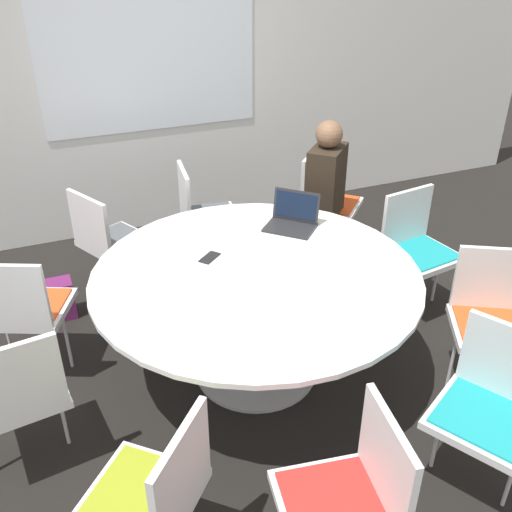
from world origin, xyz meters
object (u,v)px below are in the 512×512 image
chair_0 (325,196)px  chair_9 (417,242)px  chair_2 (108,236)px  laptop (293,218)px  chair_8 (492,313)px  chair_6 (351,493)px  cell_phone (210,257)px  handbag (47,302)px  chair_7 (491,401)px  person_0 (328,186)px  chair_3 (24,305)px  chair_5 (154,492)px  chair_4 (16,391)px  chair_1 (202,210)px

chair_0 → chair_9: bearing=57.2°
chair_0 → chair_2: 1.76m
laptop → chair_8: bearing=-9.0°
chair_2 → chair_6: size_ratio=1.00×
cell_phone → handbag: 1.38m
laptop → cell_phone: size_ratio=2.59×
chair_7 → person_0: bearing=-36.4°
handbag → chair_9: bearing=-18.3°
chair_6 → laptop: 1.89m
chair_2 → cell_phone: 1.06m
chair_0 → chair_8: 1.81m
chair_0 → chair_3: same height
chair_3 → chair_5: size_ratio=1.00×
chair_3 → laptop: size_ratio=2.16×
chair_4 → chair_9: (2.63, 0.50, 0.00)m
chair_1 → laptop: (0.34, -0.90, 0.27)m
chair_9 → cell_phone: (-1.51, -0.01, 0.22)m
chair_1 → chair_7: 2.55m
chair_3 → person_0: size_ratio=0.71×
chair_0 → chair_4: same height
chair_6 → chair_7: (0.85, 0.18, 0.00)m
chair_1 → chair_9: bearing=55.6°
chair_0 → chair_6: (-1.26, -2.54, 0.00)m
chair_4 → person_0: size_ratio=0.71×
chair_5 → laptop: (1.29, 1.47, 0.27)m
chair_8 → person_0: person_0 is taller
chair_3 → person_0: person_0 is taller
chair_0 → cell_phone: bearing=-8.5°
chair_7 → handbag: (-1.82, 2.21, -0.37)m
chair_5 → cell_phone: bearing=15.1°
chair_9 → chair_7: bearing=57.9°
chair_8 → handbag: bearing=-6.0°
chair_4 → laptop: laptop is taller
chair_7 → person_0: (0.31, 2.13, 0.20)m
chair_2 → chair_4: size_ratio=1.00×
chair_4 → cell_phone: size_ratio=5.59×
chair_1 → chair_2: 0.77m
chair_5 → chair_2: bearing=37.1°
chair_4 → chair_7: 2.20m
chair_6 → chair_8: same height
person_0 → handbag: size_ratio=3.34×
chair_5 → laptop: bearing=1.2°
chair_2 → laptop: (1.09, -0.73, 0.27)m
chair_9 → cell_phone: chair_9 is taller
chair_6 → chair_0: bearing=-16.9°
chair_5 → cell_phone: (0.66, 1.28, 0.22)m
chair_1 → chair_5: size_ratio=1.00×
laptop → chair_6: bearing=-63.7°
chair_0 → chair_3: bearing=-28.2°
chair_2 → chair_8: (1.85, -1.77, 0.00)m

